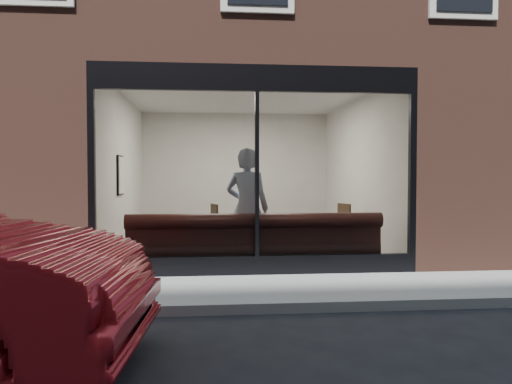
{
  "coord_description": "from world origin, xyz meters",
  "views": [
    {
      "loc": [
        -0.73,
        -5.5,
        1.54
      ],
      "look_at": [
        0.02,
        2.4,
        1.26
      ],
      "focal_mm": 35.0,
      "sensor_mm": 36.0,
      "label": 1
    }
  ],
  "objects": [
    {
      "name": "host_building_pier_right",
      "position": [
        3.75,
        8.0,
        1.6
      ],
      "size": [
        2.5,
        12.0,
        3.2
      ],
      "primitive_type": "cube",
      "color": "brown",
      "rests_on": "ground"
    },
    {
      "name": "storefront_kick",
      "position": [
        0.0,
        2.05,
        0.15
      ],
      "size": [
        5.0,
        0.1,
        0.3
      ],
      "primitive_type": "cube",
      "color": "black",
      "rests_on": "ground"
    },
    {
      "name": "cafe_wall_right",
      "position": [
        2.49,
        5.0,
        1.6
      ],
      "size": [
        0.0,
        6.0,
        6.0
      ],
      "primitive_type": "plane",
      "rotation": [
        1.57,
        0.0,
        -1.57
      ],
      "color": "silver",
      "rests_on": "ground"
    },
    {
      "name": "cafe_wall_left",
      "position": [
        -2.49,
        5.0,
        1.6
      ],
      "size": [
        0.0,
        6.0,
        6.0
      ],
      "primitive_type": "plane",
      "rotation": [
        1.57,
        0.0,
        1.57
      ],
      "color": "silver",
      "rests_on": "ground"
    },
    {
      "name": "kerb_near",
      "position": [
        0.0,
        -0.05,
        0.06
      ],
      "size": [
        40.0,
        0.1,
        0.12
      ],
      "primitive_type": "cube",
      "color": "gray",
      "rests_on": "ground"
    },
    {
      "name": "cafe_table_left",
      "position": [
        -0.84,
        3.0,
        0.74
      ],
      "size": [
        0.8,
        0.8,
        0.04
      ],
      "primitive_type": "cube",
      "rotation": [
        0.0,
        0.0,
        -0.24
      ],
      "color": "#311F13",
      "rests_on": "cafe_floor"
    },
    {
      "name": "cafe_chair_left",
      "position": [
        -0.8,
        4.48,
        0.24
      ],
      "size": [
        0.49,
        0.49,
        0.04
      ],
      "primitive_type": "cube",
      "rotation": [
        0.0,
        0.0,
        3.44
      ],
      "color": "#311F13",
      "rests_on": "cafe_floor"
    },
    {
      "name": "host_building_backfill",
      "position": [
        0.0,
        11.0,
        1.6
      ],
      "size": [
        5.0,
        6.0,
        3.2
      ],
      "primitive_type": "cube",
      "color": "brown",
      "rests_on": "ground"
    },
    {
      "name": "ground",
      "position": [
        0.0,
        0.0,
        0.0
      ],
      "size": [
        120.0,
        120.0,
        0.0
      ],
      "primitive_type": "plane",
      "color": "black",
      "rests_on": "ground"
    },
    {
      "name": "cafe_ceiling",
      "position": [
        0.0,
        5.0,
        3.19
      ],
      "size": [
        6.0,
        6.0,
        0.0
      ],
      "primitive_type": "plane",
      "rotation": [
        3.14,
        0.0,
        0.0
      ],
      "color": "white",
      "rests_on": "host_building_upper"
    },
    {
      "name": "storefront_header",
      "position": [
        0.0,
        2.05,
        3.0
      ],
      "size": [
        5.0,
        0.1,
        0.4
      ],
      "primitive_type": "cube",
      "color": "black",
      "rests_on": "host_building_upper"
    },
    {
      "name": "storefront_mullion",
      "position": [
        0.0,
        2.05,
        1.55
      ],
      "size": [
        0.06,
        0.1,
        2.5
      ],
      "primitive_type": "cube",
      "color": "black",
      "rests_on": "storefront_kick"
    },
    {
      "name": "cafe_chair_right",
      "position": [
        1.84,
        4.37,
        0.24
      ],
      "size": [
        0.54,
        0.54,
        0.04
      ],
      "primitive_type": "cube",
      "rotation": [
        0.0,
        0.0,
        3.49
      ],
      "color": "#311F13",
      "rests_on": "cafe_floor"
    },
    {
      "name": "person",
      "position": [
        -0.1,
        2.7,
        0.99
      ],
      "size": [
        0.85,
        0.7,
        1.98
      ],
      "primitive_type": "imported",
      "rotation": [
        0.0,
        0.0,
        2.77
      ],
      "color": "#A3BBD9",
      "rests_on": "cafe_floor"
    },
    {
      "name": "banquette",
      "position": [
        0.0,
        2.45,
        0.23
      ],
      "size": [
        4.0,
        0.55,
        0.45
      ],
      "primitive_type": "cube",
      "color": "#3A1715",
      "rests_on": "cafe_floor"
    },
    {
      "name": "cafe_wall_back",
      "position": [
        0.0,
        7.99,
        1.6
      ],
      "size": [
        5.0,
        0.0,
        5.0
      ],
      "primitive_type": "plane",
      "rotation": [
        1.57,
        0.0,
        0.0
      ],
      "color": "silver",
      "rests_on": "ground"
    },
    {
      "name": "cafe_table_right",
      "position": [
        1.02,
        3.0,
        0.74
      ],
      "size": [
        0.66,
        0.66,
        0.04
      ],
      "primitive_type": "cube",
      "rotation": [
        0.0,
        0.0,
        -0.05
      ],
      "color": "#311F13",
      "rests_on": "cafe_floor"
    },
    {
      "name": "sidewalk_near",
      "position": [
        0.0,
        1.0,
        0.01
      ],
      "size": [
        40.0,
        2.0,
        0.01
      ],
      "primitive_type": "cube",
      "color": "gray",
      "rests_on": "ground"
    },
    {
      "name": "storefront_glass",
      "position": [
        0.0,
        2.02,
        1.55
      ],
      "size": [
        4.8,
        0.0,
        4.8
      ],
      "primitive_type": "plane",
      "rotation": [
        1.57,
        0.0,
        0.0
      ],
      "color": "white",
      "rests_on": "storefront_kick"
    },
    {
      "name": "host_building_pier_left",
      "position": [
        -3.75,
        8.0,
        1.6
      ],
      "size": [
        2.5,
        12.0,
        3.2
      ],
      "primitive_type": "cube",
      "color": "brown",
      "rests_on": "ground"
    },
    {
      "name": "cafe_floor",
      "position": [
        0.0,
        5.0,
        0.02
      ],
      "size": [
        6.0,
        6.0,
        0.0
      ],
      "primitive_type": "plane",
      "color": "#2D2D30",
      "rests_on": "ground"
    },
    {
      "name": "wall_poster",
      "position": [
        -2.45,
        4.53,
        1.53
      ],
      "size": [
        0.02,
        0.54,
        0.72
      ],
      "primitive_type": "cube",
      "color": "white",
      "rests_on": "cafe_wall_left"
    }
  ]
}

